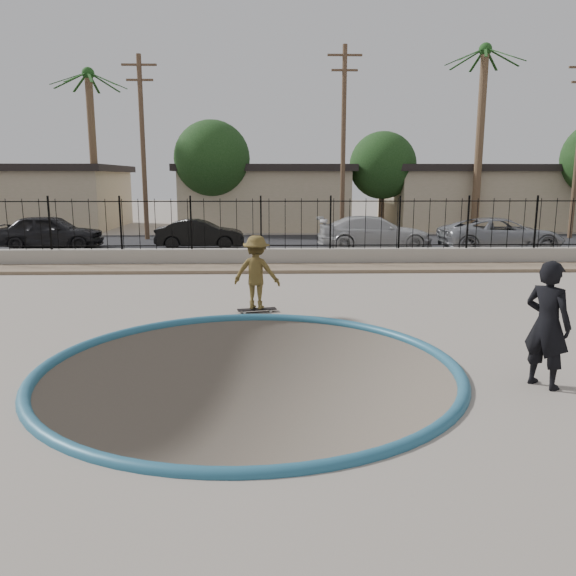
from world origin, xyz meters
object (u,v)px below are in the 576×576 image
Objects in this scene: car_c at (374,233)px; skater at (257,276)px; car_b at (200,234)px; videographer at (547,325)px; skateboard at (257,309)px; car_a at (51,232)px; car_d at (501,235)px.

skater is at bearing 157.01° from car_c.
videographer is at bearing -159.02° from car_b.
videographer is 18.42m from car_b.
skateboard is at bearing 7.30° from videographer.
skateboard is 12.34m from car_b.
car_a is (-9.34, 12.00, -0.06)m from skater.
skateboard is 15.23m from car_a.
car_c reaches higher than car_b.
car_a reaches higher than car_d.
car_c reaches higher than skateboard.
car_d is at bearing -95.62° from car_a.
videographer is (4.46, -4.92, 0.11)m from skater.
skater is 12.32m from car_b.
car_c is (4.86, 11.53, -0.10)m from skater.
car_d is (10.11, 10.65, -0.11)m from skater.
skater is 0.33× the size of car_d.
car_c is (14.20, -0.47, -0.03)m from car_a.
car_a is at bearing 84.77° from car_d.
videographer is 0.38× the size of car_d.
car_b is at bearing -91.65° from car_a.
car_a is 19.50m from car_d.
car_b is at bearing -11.64° from videographer.
skateboard is 0.18× the size of car_d.
car_c is at bearing -98.34° from skater.
videographer reaches higher than car_d.
car_a reaches higher than car_c.
car_c is (0.39, 16.45, -0.21)m from videographer.
car_b is (6.54, 0.00, -0.12)m from car_a.
car_b is 0.75× the size of car_d.
car_c reaches higher than car_d.
car_d is at bearing -119.00° from skater.
videographer is 0.43× the size of car_a.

